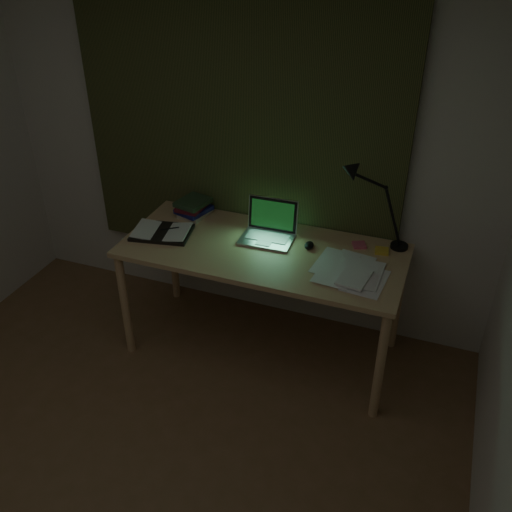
{
  "coord_description": "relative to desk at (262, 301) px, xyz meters",
  "views": [
    {
      "loc": [
        1.35,
        -1.32,
        2.64
      ],
      "look_at": [
        0.33,
        1.41,
        0.82
      ],
      "focal_mm": 40.0,
      "sensor_mm": 36.0,
      "label": 1
    }
  ],
  "objects": [
    {
      "name": "sticky_pink",
      "position": [
        0.56,
        0.24,
        0.41
      ],
      "size": [
        0.1,
        0.1,
        0.02
      ],
      "primitive_type": "cube",
      "rotation": [
        0.0,
        0.0,
        0.41
      ],
      "color": "#D8546C",
      "rests_on": "desk"
    },
    {
      "name": "desk",
      "position": [
        0.0,
        0.0,
        0.0
      ],
      "size": [
        1.76,
        0.77,
        0.8
      ],
      "primitive_type": null,
      "color": "tan",
      "rests_on": "floor"
    },
    {
      "name": "mouse",
      "position": [
        0.27,
        0.11,
        0.42
      ],
      "size": [
        0.06,
        0.09,
        0.03
      ],
      "primitive_type": "ellipsoid",
      "rotation": [
        0.0,
        0.0,
        0.05
      ],
      "color": "black",
      "rests_on": "desk"
    },
    {
      "name": "laptop",
      "position": [
        -0.01,
        0.1,
        0.52
      ],
      "size": [
        0.34,
        0.38,
        0.24
      ],
      "primitive_type": null,
      "rotation": [
        0.0,
        0.0,
        0.03
      ],
      "color": "#BCBDC2",
      "rests_on": "desk"
    },
    {
      "name": "sticky_yellow",
      "position": [
        0.7,
        0.22,
        0.41
      ],
      "size": [
        0.09,
        0.09,
        0.02
      ],
      "primitive_type": "cube",
      "rotation": [
        0.0,
        0.0,
        0.15
      ],
      "color": "gold",
      "rests_on": "desk"
    },
    {
      "name": "desk_lamp",
      "position": [
        0.79,
        0.31,
        0.7
      ],
      "size": [
        0.44,
        0.37,
        0.59
      ],
      "primitive_type": null,
      "rotation": [
        0.0,
        0.0,
        0.17
      ],
      "color": "black",
      "rests_on": "desk"
    },
    {
      "name": "wall_back",
      "position": [
        -0.33,
        0.47,
        0.85
      ],
      "size": [
        3.5,
        0.0,
        2.5
      ],
      "primitive_type": "cube",
      "color": "beige",
      "rests_on": "ground"
    },
    {
      "name": "curtain",
      "position": [
        -0.33,
        0.43,
        1.05
      ],
      "size": [
        2.2,
        0.06,
        2.0
      ],
      "primitive_type": "cube",
      "color": "#2D361B",
      "rests_on": "wall_back"
    },
    {
      "name": "loose_papers",
      "position": [
        0.55,
        -0.12,
        0.41
      ],
      "size": [
        0.43,
        0.44,
        0.02
      ],
      "primitive_type": null,
      "rotation": [
        0.0,
        0.0,
        -0.2
      ],
      "color": "white",
      "rests_on": "desk"
    },
    {
      "name": "open_textbook",
      "position": [
        -0.68,
        -0.06,
        0.42
      ],
      "size": [
        0.41,
        0.33,
        0.03
      ],
      "primitive_type": null,
      "rotation": [
        0.0,
        0.0,
        0.19
      ],
      "color": "silver",
      "rests_on": "desk"
    },
    {
      "name": "book_stack",
      "position": [
        -0.6,
        0.26,
        0.46
      ],
      "size": [
        0.21,
        0.24,
        0.12
      ],
      "primitive_type": null,
      "rotation": [
        0.0,
        0.0,
        -0.13
      ],
      "color": "silver",
      "rests_on": "desk"
    }
  ]
}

